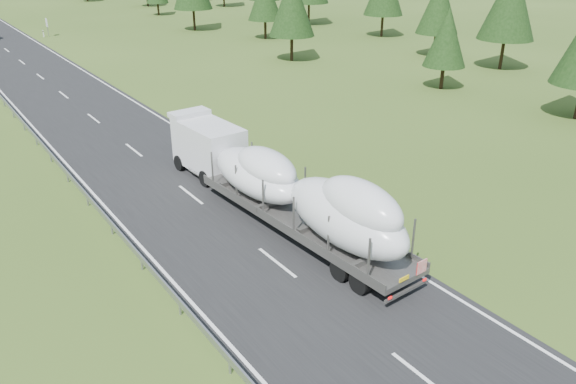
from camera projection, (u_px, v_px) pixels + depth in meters
ground at (424, 378)px, 19.11m from camera, size 400.00×400.00×0.00m
highway_sign at (47, 24)px, 81.68m from camera, size 0.08×0.90×2.60m
boat_truck at (281, 183)px, 28.47m from camera, size 3.47×19.51×4.37m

